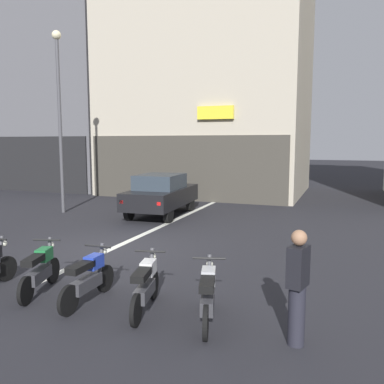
{
  "coord_description": "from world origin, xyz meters",
  "views": [
    {
      "loc": [
        5.79,
        -9.02,
        2.87
      ],
      "look_at": [
        1.59,
        2.0,
        1.4
      ],
      "focal_mm": 37.39,
      "sensor_mm": 36.0,
      "label": 1
    }
  ],
  "objects": [
    {
      "name": "motorcycle_blue_row_centre",
      "position": [
        1.59,
        -3.22,
        0.46
      ],
      "size": [
        0.55,
        1.67,
        0.98
      ],
      "color": "black",
      "rests_on": "ground"
    },
    {
      "name": "car_black_crossing_near",
      "position": [
        -0.86,
        5.03,
        0.89
      ],
      "size": [
        2.02,
        4.2,
        1.64
      ],
      "color": "black",
      "rests_on": "ground"
    },
    {
      "name": "motorcycle_green_row_left_mid",
      "position": [
        0.46,
        -3.16,
        0.46
      ],
      "size": [
        0.64,
        1.62,
        0.98
      ],
      "color": "black",
      "rests_on": "ground"
    },
    {
      "name": "street_lamp",
      "position": [
        -4.95,
        4.27,
        4.36
      ],
      "size": [
        0.36,
        0.36,
        7.21
      ],
      "color": "#47474C",
      "rests_on": "ground"
    },
    {
      "name": "lane_centre_line",
      "position": [
        0.0,
        6.0,
        0.0
      ],
      "size": [
        0.2,
        18.0,
        0.01
      ],
      "primitive_type": "cube",
      "color": "silver",
      "rests_on": "ground"
    },
    {
      "name": "motorcycle_white_row_right_mid",
      "position": [
        2.72,
        -3.18,
        0.46
      ],
      "size": [
        0.57,
        1.65,
        0.98
      ],
      "color": "black",
      "rests_on": "ground"
    },
    {
      "name": "building_corner_left",
      "position": [
        -11.82,
        13.32,
        8.31
      ],
      "size": [
        9.1,
        7.8,
        16.65
      ],
      "color": "#56565B",
      "rests_on": "ground"
    },
    {
      "name": "motorcycle_silver_row_rightmost",
      "position": [
        3.85,
        -3.21,
        0.46
      ],
      "size": [
        0.62,
        1.63,
        0.98
      ],
      "color": "black",
      "rests_on": "ground"
    },
    {
      "name": "person_by_motorcycles",
      "position": [
        5.25,
        -3.45,
        0.86
      ],
      "size": [
        0.3,
        0.4,
        1.67
      ],
      "color": "#23232D",
      "rests_on": "ground"
    },
    {
      "name": "building_mid_block",
      "position": [
        -1.62,
        13.32,
        9.16
      ],
      "size": [
        10.69,
        8.43,
        18.35
      ],
      "color": "#B2A893",
      "rests_on": "ground"
    },
    {
      "name": "ground_plane",
      "position": [
        0.0,
        0.0,
        0.0
      ],
      "size": [
        120.0,
        120.0,
        0.0
      ],
      "primitive_type": "plane",
      "color": "#232328"
    }
  ]
}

